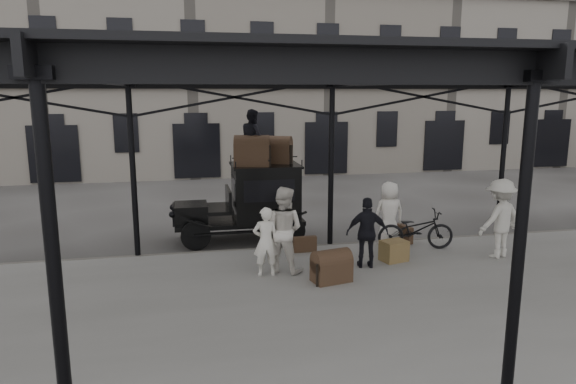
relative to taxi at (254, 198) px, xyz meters
name	(u,v)px	position (x,y,z in m)	size (l,w,h in m)	color
ground	(353,275)	(1.86, -3.33, -1.20)	(120.00, 120.00, 0.00)	#383533
platform	(386,306)	(1.86, -5.33, -1.13)	(28.00, 8.00, 0.15)	slate
canopy	(389,69)	(1.86, -5.05, 3.39)	(22.50, 9.00, 4.74)	black
building_frontage	(251,39)	(1.86, 14.67, 5.80)	(64.00, 8.00, 14.00)	slate
taxi	(254,198)	(0.00, 0.00, 0.00)	(3.65, 1.55, 2.18)	black
porter_left	(266,242)	(-0.20, -3.37, -0.27)	(0.57, 0.37, 1.56)	silver
porter_midleft	(283,229)	(0.23, -3.16, -0.07)	(0.95, 0.74, 1.96)	silver
porter_centre	(389,214)	(3.36, -1.73, -0.19)	(0.84, 0.55, 1.72)	silver
porter_official	(367,233)	(2.19, -3.28, -0.22)	(0.97, 0.40, 1.66)	black
porter_right	(500,218)	(5.64, -3.20, -0.07)	(1.27, 0.73, 1.96)	beige
bicycle	(416,230)	(3.92, -2.20, -0.54)	(0.69, 1.97, 1.03)	black
porter_roof	(253,137)	(-0.03, -0.10, 1.75)	(0.75, 0.58, 1.54)	black
steamer_trunk_roof_near	(252,153)	(-0.08, -0.25, 1.33)	(0.95, 0.58, 0.70)	#412B1E
steamer_trunk_roof_far	(276,152)	(0.67, 0.20, 1.30)	(0.87, 0.53, 0.64)	#412B1E
steamer_trunk_platform	(331,268)	(1.13, -4.01, -0.76)	(0.81, 0.49, 0.59)	#412B1E
wicker_hamper	(394,251)	(3.00, -2.98, -0.80)	(0.60, 0.45, 0.50)	brown
suitcase_upright	(404,234)	(3.91, -1.53, -0.83)	(0.15, 0.60, 0.45)	#412B1E
suitcase_flat	(305,244)	(1.04, -1.87, -0.85)	(0.60, 0.15, 0.40)	#412B1E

